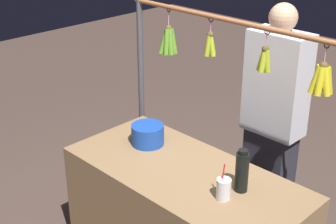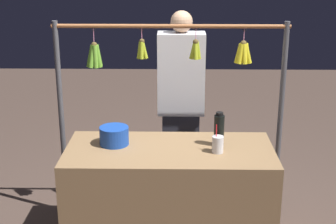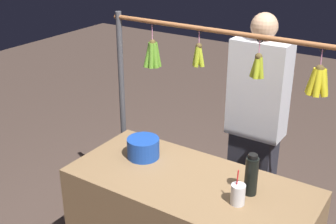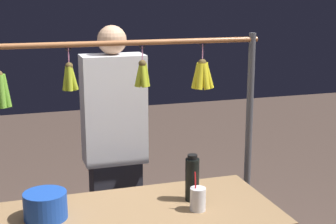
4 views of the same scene
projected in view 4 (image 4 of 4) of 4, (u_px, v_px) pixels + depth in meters
The scene contains 5 objects.
display_rack at pixel (110, 122), 2.96m from camera, with size 1.88×0.14×1.68m.
water_bottle at pixel (192, 179), 2.76m from camera, with size 0.08×0.08×0.26m.
blue_bucket at pixel (45, 205), 2.55m from camera, with size 0.22×0.22×0.14m, color #1C46AC.
drink_cup at pixel (198, 199), 2.64m from camera, with size 0.08×0.08×0.21m.
vendor_person at pixel (115, 156), 3.38m from camera, with size 0.41×0.22×1.73m.
Camera 4 is at (0.55, 2.37, 1.92)m, focal length 53.70 mm.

